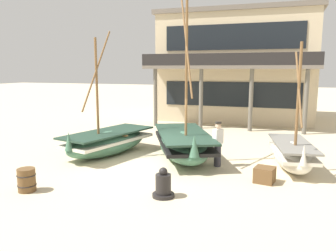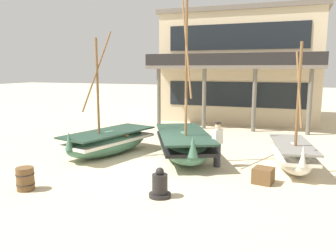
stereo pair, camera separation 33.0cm
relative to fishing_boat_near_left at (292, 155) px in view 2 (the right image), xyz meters
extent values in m
plane|color=beige|center=(-4.63, -1.45, -0.55)|extent=(120.00, 120.00, 0.00)
ellipsoid|color=silver|center=(0.00, 0.02, -0.07)|extent=(1.82, 3.66, 0.98)
cube|color=silver|center=(0.00, 0.02, 0.06)|extent=(1.81, 3.52, 0.12)
cube|color=gray|center=(0.00, 0.02, 0.38)|extent=(1.84, 3.59, 0.07)
cone|color=silver|center=(0.30, -1.63, 0.37)|extent=(0.28, 0.28, 0.68)
cylinder|color=brown|center=(0.08, -0.41, 2.04)|extent=(0.10, 0.10, 3.83)
cylinder|color=brown|center=(0.08, -0.41, 2.40)|extent=(0.36, 1.58, 2.50)
cube|color=brown|center=(-0.05, 0.27, 0.28)|extent=(1.16, 0.37, 0.06)
ellipsoid|color=#427056|center=(-4.17, 0.10, -0.02)|extent=(3.73, 5.08, 1.08)
cube|color=black|center=(-4.17, 0.10, 0.12)|extent=(3.66, 4.91, 0.13)
cube|color=#243D2F|center=(-4.17, 0.10, 0.48)|extent=(3.74, 5.02, 0.08)
cone|color=#427056|center=(-3.18, -1.95, 0.47)|extent=(0.49, 0.49, 0.75)
cylinder|color=brown|center=(-3.91, -0.43, 2.92)|extent=(0.10, 0.10, 5.45)
cylinder|color=brown|center=(-3.91, -0.43, 3.91)|extent=(1.14, 2.26, 3.75)
cube|color=brown|center=(-4.32, 0.42, 0.36)|extent=(1.65, 0.91, 0.06)
ellipsoid|color=#427056|center=(-7.36, -0.37, -0.05)|extent=(2.69, 4.58, 1.00)
cube|color=silver|center=(-7.36, -0.37, 0.07)|extent=(2.66, 4.42, 0.12)
cube|color=#243D2F|center=(-7.36, -0.37, 0.40)|extent=(2.72, 4.51, 0.07)
cone|color=#427056|center=(-7.89, -2.36, 0.39)|extent=(0.40, 0.40, 0.70)
cylinder|color=brown|center=(-7.49, -0.89, 2.21)|extent=(0.10, 0.10, 4.13)
cylinder|color=brown|center=(-7.49, -0.89, 2.99)|extent=(0.50, 1.66, 3.18)
cube|color=brown|center=(-7.27, -0.06, 0.29)|extent=(1.55, 0.55, 0.06)
cylinder|color=#33333D|center=(-2.63, -0.60, -0.11)|extent=(0.26, 0.26, 0.88)
cube|color=silver|center=(-2.63, -0.60, 0.60)|extent=(0.39, 0.42, 0.54)
sphere|color=beige|center=(-2.63, -0.60, 0.99)|extent=(0.22, 0.22, 0.22)
cylinder|color=#2D2823|center=(-2.63, -0.60, 1.11)|extent=(0.24, 0.24, 0.05)
cylinder|color=black|center=(-3.50, -4.16, -0.50)|extent=(0.64, 0.64, 0.10)
cylinder|color=black|center=(-3.50, -4.16, -0.17)|extent=(0.45, 0.45, 0.57)
sphere|color=black|center=(-3.50, -4.16, 0.19)|extent=(0.25, 0.25, 0.25)
cylinder|color=brown|center=(-7.51, -5.06, -0.20)|extent=(0.52, 0.52, 0.70)
torus|color=black|center=(-7.51, -5.06, -0.05)|extent=(0.56, 0.56, 0.03)
torus|color=black|center=(-7.51, -5.06, -0.36)|extent=(0.56, 0.56, 0.03)
cube|color=brown|center=(-0.84, -1.92, -0.30)|extent=(0.71, 0.71, 0.50)
cube|color=beige|center=(-3.69, 12.60, 3.05)|extent=(10.35, 6.78, 7.20)
cube|color=#70665B|center=(-3.69, 12.60, 6.79)|extent=(10.77, 7.05, 0.30)
cube|color=black|center=(-3.69, 9.18, 1.43)|extent=(8.69, 0.06, 1.58)
cube|color=black|center=(-3.69, 9.18, 5.02)|extent=(8.69, 0.06, 1.58)
cube|color=#70665B|center=(-3.69, 8.06, 3.15)|extent=(10.35, 2.31, 0.20)
cylinder|color=#666056|center=(-8.13, 7.25, 1.25)|extent=(0.24, 0.24, 3.60)
cylinder|color=#666056|center=(-5.17, 7.25, 1.25)|extent=(0.24, 0.24, 3.60)
cylinder|color=#666056|center=(-2.21, 7.25, 1.25)|extent=(0.24, 0.24, 3.60)
cylinder|color=#666056|center=(0.74, 7.25, 1.25)|extent=(0.24, 0.24, 3.60)
cube|color=black|center=(-3.69, 6.95, 3.60)|extent=(10.35, 0.08, 0.70)
camera|label=1|loc=(-0.36, -12.90, 3.08)|focal=36.46mm
camera|label=2|loc=(-0.04, -12.78, 3.08)|focal=36.46mm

